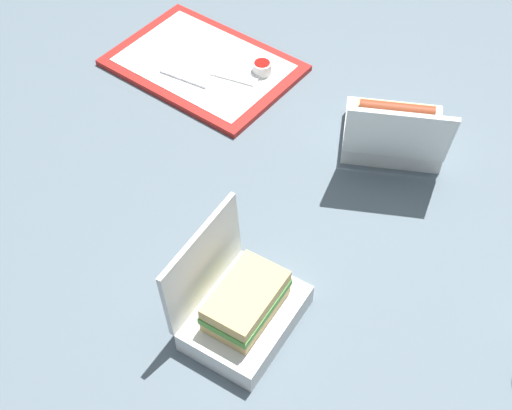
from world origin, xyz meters
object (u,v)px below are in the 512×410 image
Objects in this scene: food_tray at (203,65)px; plastic_fork at (184,78)px; clamshell_hotdog_center at (394,130)px; clamshell_sandwich_corner at (241,307)px; ketchup_cup at (262,67)px.

food_tray is 3.72× the size of plastic_fork.
food_tray is 1.55× the size of clamshell_hotdog_center.
clamshell_hotdog_center reaches higher than clamshell_sandwich_corner.
clamshell_sandwich_corner is at bearing 101.66° from clamshell_hotdog_center.
food_tray is 0.07m from plastic_fork.
food_tray is at bearing 14.32° from clamshell_hotdog_center.
ketchup_cup is 0.36× the size of plastic_fork.
clamshell_sandwich_corner reaches higher than ketchup_cup.
clamshell_sandwich_corner is (-0.10, 0.46, 0.00)m from clamshell_hotdog_center.
plastic_fork is 0.42× the size of clamshell_hotdog_center.
ketchup_cup is 0.19× the size of clamshell_sandwich_corner.
clamshell_hotdog_center is at bearing -78.34° from clamshell_sandwich_corner.
ketchup_cup is 0.16m from plastic_fork.
plastic_fork is 0.44m from clamshell_hotdog_center.
food_tray is 1.92× the size of clamshell_sandwich_corner.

